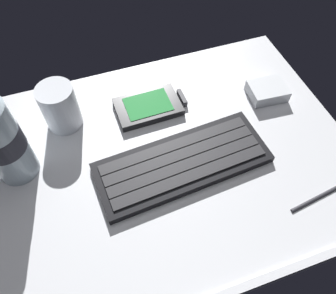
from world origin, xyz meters
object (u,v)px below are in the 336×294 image
(keyboard, at_px, (182,162))
(charger_block, at_px, (267,91))
(juice_cup, at_px, (60,108))
(stylus_pen, at_px, (316,198))
(handheld_device, at_px, (151,106))

(keyboard, distance_m, charger_block, 0.23)
(juice_cup, xyz_separation_m, stylus_pen, (0.35, -0.29, -0.04))
(juice_cup, bearing_deg, charger_block, -9.09)
(handheld_device, xyz_separation_m, charger_block, (0.22, -0.04, 0.00))
(juice_cup, bearing_deg, handheld_device, -7.01)
(charger_block, distance_m, stylus_pen, 0.23)
(keyboard, bearing_deg, handheld_device, 94.49)
(keyboard, bearing_deg, charger_block, 24.50)
(stylus_pen, bearing_deg, charger_block, 73.83)
(charger_block, bearing_deg, stylus_pen, -98.82)
(keyboard, height_order, juice_cup, juice_cup)
(juice_cup, xyz_separation_m, charger_block, (0.38, -0.06, -0.03))
(handheld_device, relative_size, juice_cup, 1.52)
(handheld_device, bearing_deg, charger_block, -10.58)
(charger_block, xyz_separation_m, stylus_pen, (-0.04, -0.23, -0.01))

